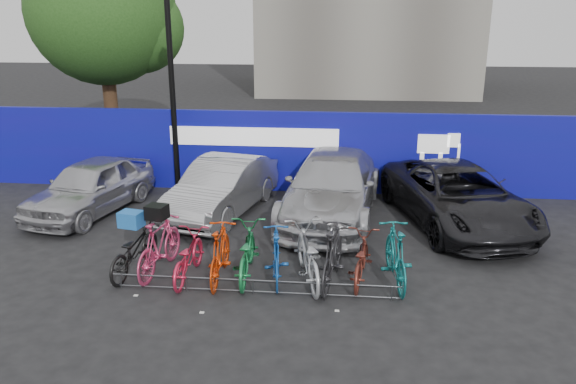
# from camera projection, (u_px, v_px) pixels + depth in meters

# --- Properties ---
(ground) EXTENTS (100.00, 100.00, 0.00)m
(ground) POSITION_uv_depth(u_px,v_px,m) (258.00, 279.00, 11.26)
(ground) COLOR black
(ground) RESTS_ON ground
(hoarding) EXTENTS (22.00, 0.18, 2.40)m
(hoarding) POSITION_uv_depth(u_px,v_px,m) (288.00, 152.00, 16.58)
(hoarding) COLOR #0A118B
(hoarding) RESTS_ON ground
(tree) EXTENTS (5.40, 5.20, 7.80)m
(tree) POSITION_uv_depth(u_px,v_px,m) (109.00, 15.00, 19.90)
(tree) COLOR #382314
(tree) RESTS_ON ground
(lamppost) EXTENTS (0.25, 0.50, 6.11)m
(lamppost) POSITION_uv_depth(u_px,v_px,m) (172.00, 82.00, 15.69)
(lamppost) COLOR black
(lamppost) RESTS_ON ground
(bike_rack) EXTENTS (5.60, 0.03, 0.30)m
(bike_rack) POSITION_uv_depth(u_px,v_px,m) (253.00, 286.00, 10.64)
(bike_rack) COLOR #595B60
(bike_rack) RESTS_ON ground
(car_0) EXTENTS (2.59, 4.49, 1.44)m
(car_0) POSITION_uv_depth(u_px,v_px,m) (90.00, 186.00, 14.88)
(car_0) COLOR #AFAFB4
(car_0) RESTS_ON ground
(car_1) EXTENTS (2.54, 4.64, 1.45)m
(car_1) POSITION_uv_depth(u_px,v_px,m) (222.00, 187.00, 14.80)
(car_1) COLOR #9D9EA1
(car_1) RESTS_ON ground
(car_2) EXTENTS (2.88, 5.77, 1.61)m
(car_2) POSITION_uv_depth(u_px,v_px,m) (332.00, 186.00, 14.61)
(car_2) COLOR #AFB0B4
(car_2) RESTS_ON ground
(car_3) EXTENTS (3.74, 5.82, 1.49)m
(car_3) POSITION_uv_depth(u_px,v_px,m) (457.00, 196.00, 14.01)
(car_3) COLOR black
(car_3) RESTS_ON ground
(bike_0) EXTENTS (0.93, 1.99, 1.00)m
(bike_0) POSITION_uv_depth(u_px,v_px,m) (134.00, 250.00, 11.43)
(bike_0) COLOR black
(bike_0) RESTS_ON ground
(bike_1) EXTENTS (0.81, 2.01, 1.18)m
(bike_1) POSITION_uv_depth(u_px,v_px,m) (159.00, 246.00, 11.40)
(bike_1) COLOR #CF3665
(bike_1) RESTS_ON ground
(bike_2) EXTENTS (0.70, 1.82, 0.94)m
(bike_2) POSITION_uv_depth(u_px,v_px,m) (188.00, 256.00, 11.18)
(bike_2) COLOR red
(bike_2) RESTS_ON ground
(bike_3) EXTENTS (0.58, 1.91, 1.14)m
(bike_3) POSITION_uv_depth(u_px,v_px,m) (220.00, 253.00, 11.09)
(bike_3) COLOR red
(bike_3) RESTS_ON ground
(bike_4) EXTENTS (0.81, 2.06, 1.06)m
(bike_4) POSITION_uv_depth(u_px,v_px,m) (246.00, 252.00, 11.23)
(bike_4) COLOR #1A7D3E
(bike_4) RESTS_ON ground
(bike_5) EXTENTS (0.73, 1.83, 1.07)m
(bike_5) POSITION_uv_depth(u_px,v_px,m) (276.00, 255.00, 11.09)
(bike_5) COLOR #1751A8
(bike_5) RESTS_ON ground
(bike_6) EXTENTS (1.24, 2.23, 1.11)m
(bike_6) POSITION_uv_depth(u_px,v_px,m) (307.00, 255.00, 11.03)
(bike_6) COLOR #AAADB1
(bike_6) RESTS_ON ground
(bike_7) EXTENTS (0.88, 2.08, 1.21)m
(bike_7) POSITION_uv_depth(u_px,v_px,m) (333.00, 255.00, 10.91)
(bike_7) COLOR #252427
(bike_7) RESTS_ON ground
(bike_8) EXTENTS (0.85, 1.87, 0.95)m
(bike_8) POSITION_uv_depth(u_px,v_px,m) (360.00, 259.00, 11.07)
(bike_8) COLOR maroon
(bike_8) RESTS_ON ground
(bike_9) EXTENTS (0.76, 2.04, 1.20)m
(bike_9) POSITION_uv_depth(u_px,v_px,m) (396.00, 255.00, 10.93)
(bike_9) COLOR #116E6F
(bike_9) RESTS_ON ground
(cargo_crate) EXTENTS (0.51, 0.42, 0.32)m
(cargo_crate) POSITION_uv_depth(u_px,v_px,m) (131.00, 219.00, 11.23)
(cargo_crate) COLOR #1E60B3
(cargo_crate) RESTS_ON bike_0
(cargo_topcase) EXTENTS (0.45, 0.42, 0.29)m
(cargo_topcase) POSITION_uv_depth(u_px,v_px,m) (157.00, 212.00, 11.18)
(cargo_topcase) COLOR black
(cargo_topcase) RESTS_ON bike_1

